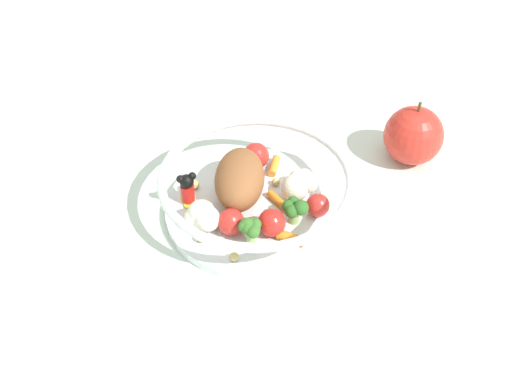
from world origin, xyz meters
The scene contains 3 objects.
ground_plane centered at (0.00, 0.00, 0.00)m, with size 2.40×2.40×0.00m, color silver.
food_container centered at (0.00, 0.02, 0.03)m, with size 0.21×0.21×0.06m.
loose_apple centered at (0.21, -0.02, 0.04)m, with size 0.07×0.07×0.08m.
Camera 1 is at (-0.29, -0.41, 0.51)m, focal length 45.01 mm.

